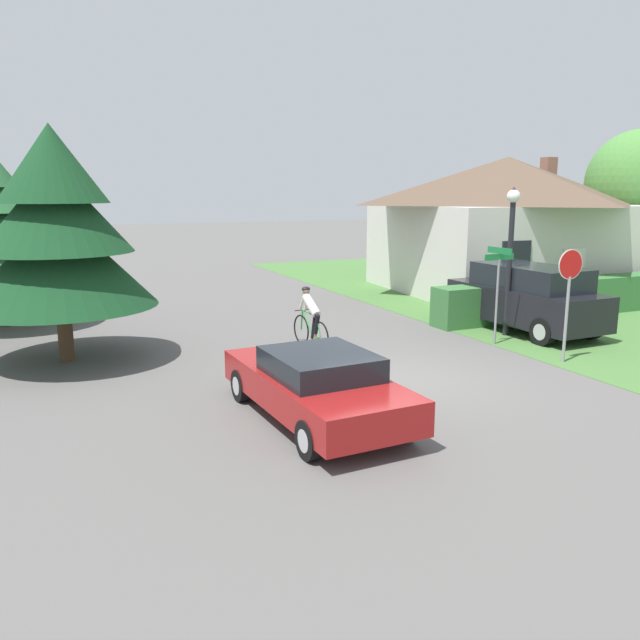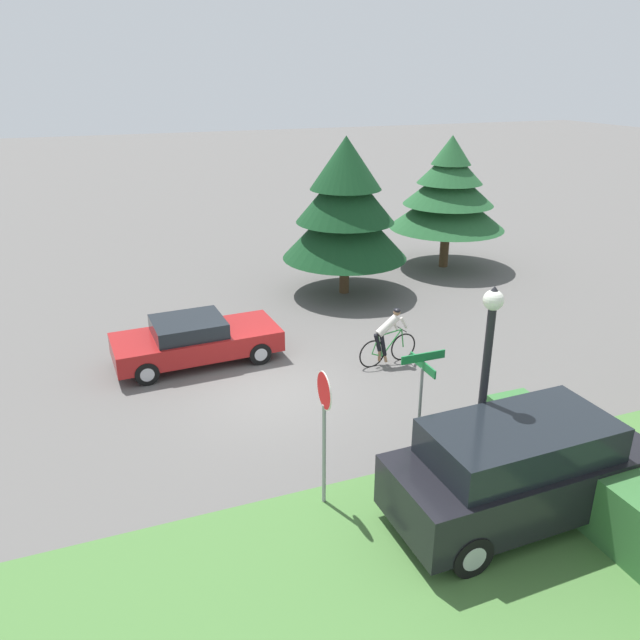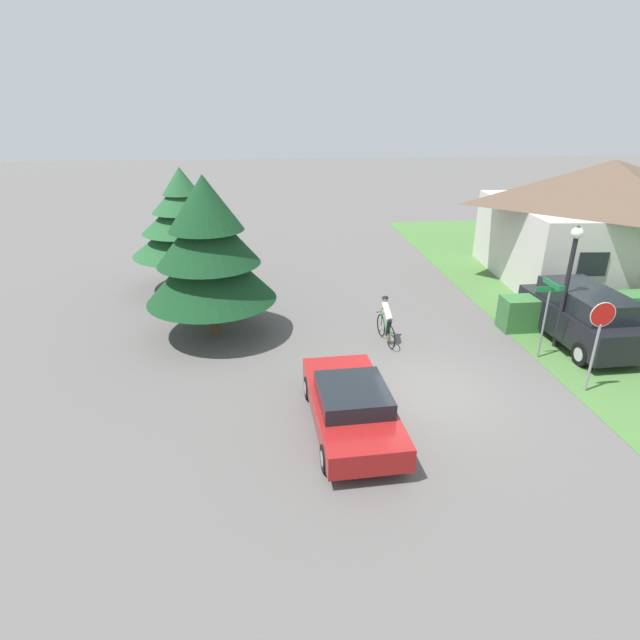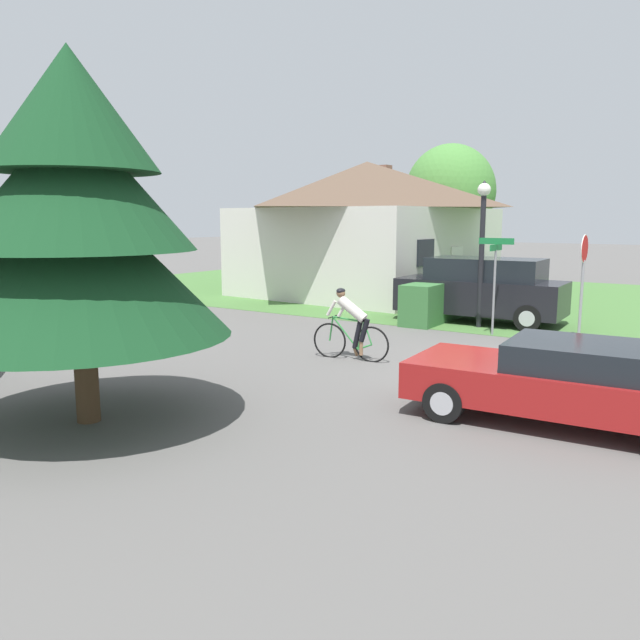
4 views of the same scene
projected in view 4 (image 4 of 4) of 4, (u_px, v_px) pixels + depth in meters
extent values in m
plane|color=#5B5956|center=(514.00, 377.00, 11.93)|extent=(140.00, 140.00, 0.00)
cube|color=#477538|center=(500.00, 297.00, 23.95)|extent=(16.00, 36.00, 0.01)
cube|color=beige|center=(366.00, 251.00, 25.20)|extent=(9.11, 8.56, 3.40)
pyramid|color=brown|center=(367.00, 185.00, 24.78)|extent=(9.83, 9.25, 1.83)
cube|color=silver|center=(456.00, 274.00, 22.90)|extent=(0.90, 0.13, 2.00)
cube|color=black|center=(426.00, 253.00, 20.90)|extent=(1.10, 0.15, 0.90)
cube|color=brown|center=(384.00, 175.00, 27.15)|extent=(0.54, 0.54, 0.80)
cube|color=#387038|center=(482.00, 288.00, 21.80)|extent=(11.40, 0.90, 1.17)
cube|color=maroon|center=(560.00, 386.00, 9.15)|extent=(2.01, 4.42, 0.56)
cube|color=black|center=(576.00, 356.00, 8.98)|extent=(1.68, 1.89, 0.40)
cylinder|color=black|center=(444.00, 402.00, 9.24)|extent=(0.25, 0.62, 0.61)
cylinder|color=#ADADB2|center=(444.00, 402.00, 9.24)|extent=(0.25, 0.36, 0.35)
cylinder|color=black|center=(477.00, 378.00, 10.63)|extent=(0.25, 0.62, 0.61)
cylinder|color=#ADADB2|center=(477.00, 378.00, 10.63)|extent=(0.25, 0.36, 0.35)
torus|color=black|center=(372.00, 345.00, 13.12)|extent=(0.13, 0.78, 0.78)
torus|color=black|center=(330.00, 341.00, 13.56)|extent=(0.13, 0.78, 0.78)
cylinder|color=#338C3F|center=(361.00, 336.00, 13.20)|extent=(0.05, 0.18, 0.61)
cylinder|color=#338C3F|center=(345.00, 333.00, 13.36)|extent=(0.10, 0.62, 0.69)
cylinder|color=#338C3F|center=(348.00, 319.00, 13.28)|extent=(0.12, 0.73, 0.10)
cylinder|color=#338C3F|center=(365.00, 347.00, 13.20)|extent=(0.07, 0.33, 0.16)
cylinder|color=#338C3F|center=(368.00, 333.00, 13.12)|extent=(0.05, 0.21, 0.48)
cylinder|color=#338C3F|center=(331.00, 329.00, 13.50)|extent=(0.05, 0.12, 0.54)
cylinder|color=black|center=(333.00, 317.00, 13.44)|extent=(0.44, 0.07, 0.02)
ellipsoid|color=black|center=(364.00, 321.00, 13.12)|extent=(0.10, 0.21, 0.05)
cylinder|color=black|center=(364.00, 330.00, 13.14)|extent=(0.14, 0.25, 0.51)
cylinder|color=black|center=(358.00, 333.00, 13.24)|extent=(0.14, 0.26, 0.67)
cylinder|color=#8C6647|center=(361.00, 348.00, 13.24)|extent=(0.08, 0.08, 0.30)
cylinder|color=#8C6647|center=(356.00, 351.00, 13.38)|extent=(0.17, 0.08, 0.21)
cylinder|color=silver|center=(352.00, 309.00, 13.21)|extent=(0.29, 0.69, 0.56)
cylinder|color=silver|center=(342.00, 309.00, 13.30)|extent=(0.10, 0.25, 0.35)
cylinder|color=silver|center=(331.00, 308.00, 13.45)|extent=(0.10, 0.25, 0.35)
sphere|color=#8C6647|center=(341.00, 293.00, 13.28)|extent=(0.19, 0.19, 0.19)
ellipsoid|color=black|center=(341.00, 291.00, 13.27)|extent=(0.22, 0.18, 0.12)
cube|color=black|center=(480.00, 296.00, 18.15)|extent=(1.99, 4.73, 0.96)
cube|color=black|center=(486.00, 269.00, 17.96)|extent=(1.73, 3.21, 0.63)
cylinder|color=black|center=(417.00, 309.00, 18.34)|extent=(0.26, 0.73, 0.73)
cylinder|color=#ADADB2|center=(417.00, 309.00, 18.34)|extent=(0.26, 0.43, 0.42)
cylinder|color=black|center=(439.00, 303.00, 19.76)|extent=(0.26, 0.73, 0.73)
cylinder|color=#ADADB2|center=(439.00, 303.00, 19.76)|extent=(0.26, 0.43, 0.42)
cylinder|color=black|center=(528.00, 318.00, 16.67)|extent=(0.26, 0.73, 0.73)
cylinder|color=#ADADB2|center=(528.00, 318.00, 16.67)|extent=(0.26, 0.43, 0.42)
cylinder|color=black|center=(543.00, 310.00, 18.09)|extent=(0.26, 0.73, 0.73)
cylinder|color=#ADADB2|center=(543.00, 310.00, 18.09)|extent=(0.26, 0.43, 0.42)
cylinder|color=gray|center=(581.00, 301.00, 15.19)|extent=(0.07, 0.07, 2.00)
cylinder|color=red|center=(585.00, 249.00, 14.98)|extent=(0.65, 0.04, 0.65)
cylinder|color=silver|center=(585.00, 249.00, 14.98)|extent=(0.69, 0.04, 0.69)
cylinder|color=black|center=(481.00, 263.00, 17.09)|extent=(0.14, 0.14, 3.61)
sphere|color=white|center=(484.00, 190.00, 16.77)|extent=(0.35, 0.35, 0.35)
cone|color=black|center=(484.00, 183.00, 16.75)|extent=(0.21, 0.21, 0.14)
cylinder|color=gray|center=(494.00, 293.00, 16.05)|extent=(0.06, 0.06, 2.21)
cube|color=#197238|center=(496.00, 247.00, 15.86)|extent=(0.90, 0.03, 0.16)
cube|color=#197238|center=(496.00, 241.00, 15.84)|extent=(0.03, 0.90, 0.16)
cylinder|color=#4C3823|center=(87.00, 379.00, 9.22)|extent=(0.34, 0.34, 1.29)
cone|color=#143D1E|center=(79.00, 259.00, 8.93)|extent=(4.29, 4.29, 2.27)
cone|color=#143D1E|center=(74.00, 179.00, 8.75)|extent=(3.34, 3.34, 2.00)
cone|color=#143D1E|center=(70.00, 108.00, 8.60)|extent=(2.40, 2.40, 1.72)
cylinder|color=#4C3823|center=(448.00, 257.00, 29.32)|extent=(0.31, 0.31, 2.48)
ellipsoid|color=#4C893D|center=(450.00, 192.00, 28.84)|extent=(4.13, 4.13, 4.34)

